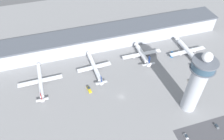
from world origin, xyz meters
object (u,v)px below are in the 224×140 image
Objects in this scene: control_tower at (197,83)px; airplane_gate_charlie at (142,54)px; service_truck_baggage at (192,83)px; car_white_wagon at (216,126)px; service_truck_catering at (89,89)px; airplane_gate_bravo at (95,67)px; car_black_suv at (186,136)px; airplane_gate_alpha at (40,81)px; airplane_gate_delta at (188,51)px; service_truck_fuel at (172,54)px.

control_tower is 1.41× the size of airplane_gate_charlie.
control_tower reaches higher than service_truck_baggage.
control_tower is 36.16m from car_white_wagon.
airplane_gate_bravo is at bearing 64.53° from service_truck_catering.
service_truck_baggage reaches higher than car_black_suv.
airplane_gate_alpha is 42.13m from service_truck_catering.
car_black_suv is (92.90, -79.39, -3.01)m from airplane_gate_alpha.
control_tower is 7.13× the size of service_truck_baggage.
airplane_gate_delta is 79.80m from car_white_wagon.
car_black_suv is at bearing -178.41° from car_white_wagon.
airplane_gate_charlie is 4.90× the size of service_truck_fuel.
service_truck_baggage is at bearing 50.58° from control_tower.
service_truck_catering is 87.80m from service_truck_baggage.
airplane_gate_bravo is (47.76, 2.49, 0.71)m from airplane_gate_alpha.
airplane_gate_bravo is at bearing 2.99° from airplane_gate_alpha.
service_truck_catering is 82.12m from car_black_suv.
service_truck_catering is at bearing -170.84° from airplane_gate_delta.
service_truck_fuel reaches higher than car_black_suv.
control_tower reaches higher than airplane_gate_alpha.
airplane_gate_alpha is at bearing 179.16° from airplane_gate_delta.
airplane_gate_delta is 5.49× the size of service_truck_baggage.
airplane_gate_charlie is 8.82× the size of car_black_suv.
service_truck_catering is at bearing 143.17° from car_white_wagon.
control_tower reaches higher than service_truck_catering.
airplane_gate_alpha is at bearing 146.31° from car_white_wagon.
airplane_gate_delta reaches higher than airplane_gate_alpha.
car_black_suv is (45.14, -81.88, -3.72)m from airplane_gate_bravo.
control_tower is at bearing -120.70° from airplane_gate_delta.
airplane_gate_delta is at bearing 58.66° from car_black_suv.
control_tower is 66.63m from service_truck_fuel.
control_tower reaches higher than airplane_gate_delta.
control_tower is 7.98× the size of service_truck_catering.
control_tower is 6.91× the size of service_truck_fuel.
airplane_gate_delta is at bearing -2.83° from airplane_gate_bravo.
control_tower is at bearing 57.14° from car_black_suv.
control_tower is 37.89m from car_black_suv.
airplane_gate_delta is (44.49, -9.05, -0.07)m from airplane_gate_charlie.
airplane_gate_charlie is 45.41m from airplane_gate_delta.
airplane_gate_delta reaches higher than car_white_wagon.
service_truck_baggage is 1.74× the size of car_black_suv.
control_tower is at bearing -106.70° from service_truck_fuel.
car_black_suv is at bearing -121.34° from airplane_gate_delta.
service_truck_fuel is at bearing -10.25° from airplane_gate_charlie.
service_truck_baggage is at bearing -115.05° from airplane_gate_delta.
airplane_gate_alpha reaches higher than service_truck_baggage.
service_truck_fuel reaches higher than service_truck_baggage.
airplane_gate_alpha is 1.12× the size of airplane_gate_charlie.
airplane_gate_delta reaches higher than service_truck_catering.
service_truck_baggage is 1.70× the size of car_white_wagon.
service_truck_baggage is (85.76, -18.80, -0.18)m from service_truck_catering.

